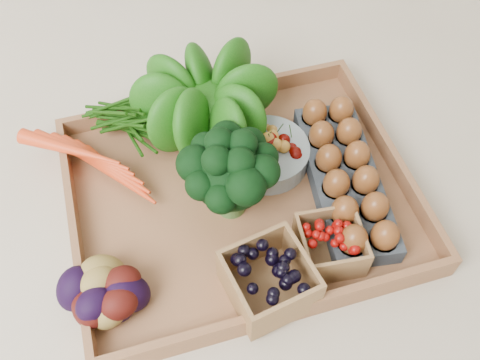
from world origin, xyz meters
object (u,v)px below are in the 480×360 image
object	(u,v)px
tray	(240,198)
broccoli	(231,186)
cherry_bowl	(267,154)
egg_carton	(344,180)

from	to	relation	value
tray	broccoli	xyz separation A→B (m)	(-0.02, -0.02, 0.07)
broccoli	cherry_bowl	world-z (taller)	broccoli
cherry_bowl	egg_carton	bearing A→B (deg)	-39.41
broccoli	egg_carton	distance (m)	0.20
broccoli	egg_carton	xyz separation A→B (m)	(0.19, -0.01, -0.04)
cherry_bowl	broccoli	bearing A→B (deg)	-138.76
tray	cherry_bowl	world-z (taller)	cherry_bowl
tray	egg_carton	bearing A→B (deg)	-10.22
tray	egg_carton	world-z (taller)	egg_carton
cherry_bowl	tray	bearing A→B (deg)	-138.59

